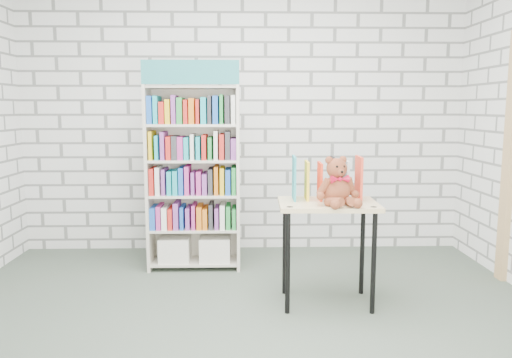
{
  "coord_description": "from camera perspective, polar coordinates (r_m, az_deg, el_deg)",
  "views": [
    {
      "loc": [
        -0.0,
        -3.14,
        1.47
      ],
      "look_at": [
        0.11,
        0.95,
        0.88
      ],
      "focal_mm": 35.0,
      "sensor_mm": 36.0,
      "label": 1
    }
  ],
  "objects": [
    {
      "name": "room_shell",
      "position": [
        3.16,
        -1.54,
        13.87
      ],
      "size": [
        4.52,
        4.02,
        2.81
      ],
      "color": "silver",
      "rests_on": "ground"
    },
    {
      "name": "display_table",
      "position": [
        3.75,
        8.2,
        -4.26
      ],
      "size": [
        0.74,
        0.52,
        0.78
      ],
      "color": "tan",
      "rests_on": "ground"
    },
    {
      "name": "ground",
      "position": [
        3.47,
        -1.42,
        -16.91
      ],
      "size": [
        4.5,
        4.5,
        0.0
      ],
      "primitive_type": "plane",
      "color": "#414C40",
      "rests_on": "ground"
    },
    {
      "name": "bookshelf",
      "position": [
        4.56,
        -7.11,
        0.33
      ],
      "size": [
        0.83,
        0.32,
        1.87
      ],
      "color": "beige",
      "rests_on": "ground"
    },
    {
      "name": "door_trim",
      "position": [
        4.68,
        26.91,
        2.12
      ],
      "size": [
        0.05,
        0.12,
        2.1
      ],
      "primitive_type": "cube",
      "color": "tan",
      "rests_on": "ground"
    },
    {
      "name": "table_books",
      "position": [
        3.81,
        8.03,
        -0.07
      ],
      "size": [
        0.51,
        0.24,
        0.3
      ],
      "color": "teal",
      "rests_on": "display_table"
    },
    {
      "name": "teddy_bear",
      "position": [
        3.6,
        9.28,
        -0.75
      ],
      "size": [
        0.32,
        0.31,
        0.35
      ],
      "color": "brown",
      "rests_on": "display_table"
    }
  ]
}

